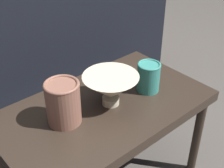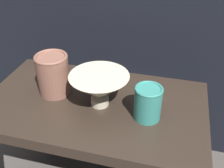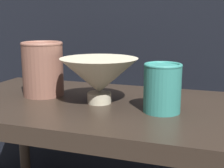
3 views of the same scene
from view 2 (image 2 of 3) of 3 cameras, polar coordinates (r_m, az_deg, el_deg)
table at (r=0.94m, az=-3.83°, el=-6.18°), size 0.76×0.44×0.43m
couch_backdrop at (r=1.39m, az=3.27°, el=8.40°), size 1.33×0.50×0.78m
bowl at (r=0.86m, az=-2.76°, el=-0.74°), size 0.20×0.20×0.11m
vase_textured_left at (r=0.93m, az=-12.69°, el=2.16°), size 0.11×0.11×0.15m
vase_colorful_right at (r=0.81m, az=7.80°, el=-4.00°), size 0.09×0.09×0.11m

